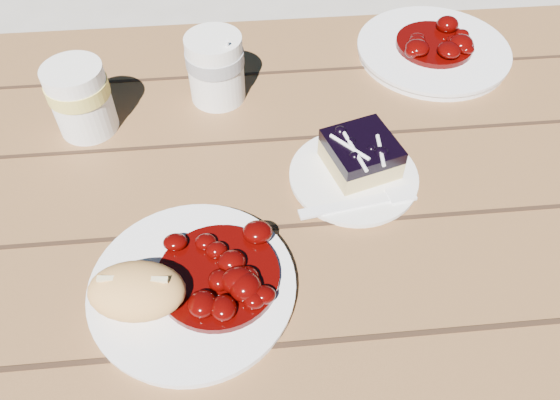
{
  "coord_description": "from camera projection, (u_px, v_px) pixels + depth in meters",
  "views": [
    {
      "loc": [
        0.2,
        -0.5,
        1.3
      ],
      "look_at": [
        0.24,
        -0.09,
        0.81
      ],
      "focal_mm": 35.0,
      "sensor_mm": 36.0,
      "label": 1
    }
  ],
  "objects": [
    {
      "name": "ground",
      "position": [
        176.0,
        400.0,
        1.3
      ],
      "size": [
        60.0,
        60.0,
        0.0
      ],
      "primitive_type": "plane",
      "color": "#AAA49A",
      "rests_on": "ground"
    },
    {
      "name": "picnic_table",
      "position": [
        121.0,
        261.0,
        0.85
      ],
      "size": [
        2.0,
        1.55,
        0.75
      ],
      "color": "brown",
      "rests_on": "ground"
    },
    {
      "name": "main_plate",
      "position": [
        193.0,
        288.0,
        0.62
      ],
      "size": [
        0.23,
        0.23,
        0.02
      ],
      "primitive_type": "cylinder",
      "color": "white",
      "rests_on": "picnic_table"
    },
    {
      "name": "goulash_stew",
      "position": [
        217.0,
        268.0,
        0.61
      ],
      "size": [
        0.14,
        0.14,
        0.04
      ],
      "primitive_type": null,
      "color": "#400302",
      "rests_on": "main_plate"
    },
    {
      "name": "bread_roll",
      "position": [
        137.0,
        291.0,
        0.58
      ],
      "size": [
        0.11,
        0.08,
        0.05
      ],
      "primitive_type": "ellipsoid",
      "rotation": [
        0.0,
        0.0,
        -0.11
      ],
      "color": "#E0A256",
      "rests_on": "main_plate"
    },
    {
      "name": "dessert_plate",
      "position": [
        353.0,
        177.0,
        0.74
      ],
      "size": [
        0.17,
        0.17,
        0.01
      ],
      "primitive_type": "cylinder",
      "color": "white",
      "rests_on": "picnic_table"
    },
    {
      "name": "blueberry_cake",
      "position": [
        361.0,
        153.0,
        0.73
      ],
      "size": [
        0.11,
        0.11,
        0.05
      ],
      "rotation": [
        0.0,
        0.0,
        0.29
      ],
      "color": "tan",
      "rests_on": "dessert_plate"
    },
    {
      "name": "fork_dessert",
      "position": [
        346.0,
        205.0,
        0.7
      ],
      "size": [
        0.16,
        0.05,
        0.0
      ],
      "primitive_type": null,
      "rotation": [
        0.0,
        0.0,
        -1.41
      ],
      "color": "white",
      "rests_on": "dessert_plate"
    },
    {
      "name": "coffee_cup",
      "position": [
        216.0,
        68.0,
        0.82
      ],
      "size": [
        0.08,
        0.08,
        0.11
      ],
      "primitive_type": "cylinder",
      "color": "white",
      "rests_on": "picnic_table"
    },
    {
      "name": "second_plate",
      "position": [
        433.0,
        51.0,
        0.92
      ],
      "size": [
        0.25,
        0.25,
        0.02
      ],
      "primitive_type": "cylinder",
      "color": "white",
      "rests_on": "picnic_table"
    },
    {
      "name": "second_stew",
      "position": [
        436.0,
        36.0,
        0.9
      ],
      "size": [
        0.13,
        0.13,
        0.04
      ],
      "primitive_type": null,
      "color": "#400302",
      "rests_on": "second_plate"
    },
    {
      "name": "second_cup",
      "position": [
        81.0,
        99.0,
        0.77
      ],
      "size": [
        0.08,
        0.08,
        0.11
      ],
      "primitive_type": "cylinder",
      "color": "white",
      "rests_on": "picnic_table"
    }
  ]
}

